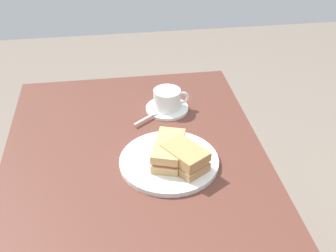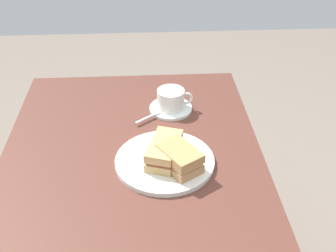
# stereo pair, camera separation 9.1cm
# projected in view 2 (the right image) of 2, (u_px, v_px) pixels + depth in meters

# --- Properties ---
(dining_table) EXTENTS (1.33, 0.75, 0.78)m
(dining_table) POSITION_uv_depth(u_px,v_px,m) (133.00, 224.00, 1.11)
(dining_table) COLOR brown
(dining_table) RESTS_ON ground_plane
(sandwich_plate) EXTENTS (0.28, 0.28, 0.01)m
(sandwich_plate) POSITION_uv_depth(u_px,v_px,m) (165.00, 161.00, 1.18)
(sandwich_plate) COLOR white
(sandwich_plate) RESTS_ON dining_table
(sandwich_front) EXTENTS (0.16, 0.11, 0.06)m
(sandwich_front) POSITION_uv_depth(u_px,v_px,m) (164.00, 151.00, 1.16)
(sandwich_front) COLOR tan
(sandwich_front) RESTS_ON sandwich_plate
(sandwich_back) EXTENTS (0.14, 0.13, 0.06)m
(sandwich_back) POSITION_uv_depth(u_px,v_px,m) (179.00, 159.00, 1.13)
(sandwich_back) COLOR tan
(sandwich_back) RESTS_ON sandwich_plate
(coffee_saucer) EXTENTS (0.14, 0.14, 0.01)m
(coffee_saucer) POSITION_uv_depth(u_px,v_px,m) (171.00, 109.00, 1.41)
(coffee_saucer) COLOR white
(coffee_saucer) RESTS_ON dining_table
(coffee_cup) EXTENTS (0.09, 0.12, 0.06)m
(coffee_cup) POSITION_uv_depth(u_px,v_px,m) (171.00, 98.00, 1.39)
(coffee_cup) COLOR white
(coffee_cup) RESTS_ON coffee_saucer
(spoon) EXTENTS (0.07, 0.09, 0.01)m
(spoon) POSITION_uv_depth(u_px,v_px,m) (152.00, 115.00, 1.36)
(spoon) COLOR silver
(spoon) RESTS_ON coffee_saucer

